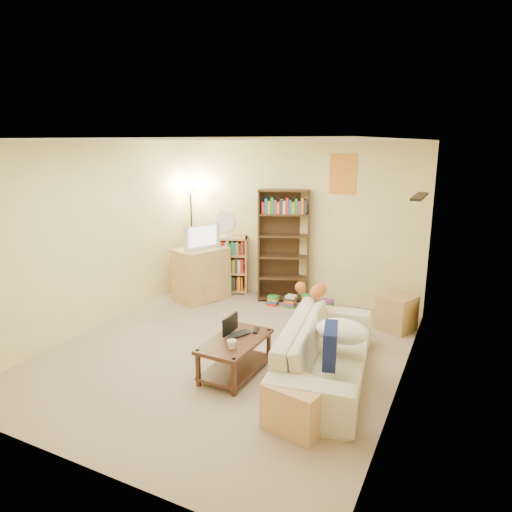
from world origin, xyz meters
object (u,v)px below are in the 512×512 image
object	(u,v)px
coffee_table	(235,352)
short_bookshelf	(225,265)
laptop	(241,335)
television	(200,237)
tabby_cat	(315,290)
tall_bookshelf	(284,243)
sofa	(326,351)
side_table	(397,312)
mug	(232,345)
floor_lamp	(191,209)
end_cabinet	(297,405)
tv_stand	(201,274)
desk_fan	(226,224)

from	to	relation	value
coffee_table	short_bookshelf	distance (m)	2.84
coffee_table	laptop	world-z (taller)	laptop
coffee_table	television	xyz separation A→B (m)	(-1.68, 1.94, 0.77)
tabby_cat	tall_bookshelf	world-z (taller)	tall_bookshelf
sofa	side_table	distance (m)	1.75
mug	television	world-z (taller)	television
short_bookshelf	floor_lamp	world-z (taller)	floor_lamp
coffee_table	short_bookshelf	bearing A→B (deg)	122.97
coffee_table	mug	size ratio (longest dim) A/B	8.91
mug	end_cabinet	distance (m)	0.98
tv_stand	television	distance (m)	0.61
television	tall_bookshelf	distance (m)	1.32
tall_bookshelf	side_table	xyz separation A→B (m)	(1.85, -0.44, -0.70)
television	tv_stand	bearing A→B (deg)	0.00
tall_bookshelf	end_cabinet	size ratio (longest dim) A/B	3.48
coffee_table	tall_bookshelf	bearing A→B (deg)	101.95
laptop	floor_lamp	world-z (taller)	floor_lamp
mug	tall_bookshelf	xyz separation A→B (m)	(-0.55, 2.69, 0.49)
television	floor_lamp	world-z (taller)	floor_lamp
tabby_cat	tv_stand	world-z (taller)	tv_stand
tv_stand	end_cabinet	xyz separation A→B (m)	(2.63, -2.54, -0.21)
mug	television	distance (m)	2.84
tall_bookshelf	floor_lamp	size ratio (longest dim) A/B	1.02
desk_fan	side_table	world-z (taller)	desk_fan
tv_stand	side_table	size ratio (longest dim) A/B	1.75
coffee_table	laptop	distance (m)	0.19
tabby_cat	end_cabinet	world-z (taller)	tabby_cat
sofa	end_cabinet	size ratio (longest dim) A/B	4.37
tall_bookshelf	end_cabinet	xyz separation A→B (m)	(1.42, -3.08, -0.73)
coffee_table	floor_lamp	xyz separation A→B (m)	(-2.15, 2.41, 1.13)
laptop	side_table	size ratio (longest dim) A/B	0.72
mug	side_table	world-z (taller)	mug
tabby_cat	floor_lamp	xyz separation A→B (m)	(-2.66, 1.29, 0.68)
sofa	side_table	world-z (taller)	sofa
coffee_table	desk_fan	distance (m)	2.92
mug	desk_fan	distance (m)	3.08
tall_bookshelf	short_bookshelf	xyz separation A→B (m)	(-1.02, -0.07, -0.46)
laptop	television	world-z (taller)	television
laptop	mug	distance (m)	0.32
coffee_table	desk_fan	world-z (taller)	desk_fan
tabby_cat	mug	xyz separation A→B (m)	(-0.43, -1.34, -0.25)
floor_lamp	end_cabinet	world-z (taller)	floor_lamp
coffee_table	end_cabinet	bearing A→B (deg)	-31.44
mug	television	xyz separation A→B (m)	(-1.76, 2.15, 0.58)
tabby_cat	side_table	distance (m)	1.34
coffee_table	television	distance (m)	2.68
floor_lamp	tabby_cat	bearing A→B (deg)	-25.84
tv_stand	sofa	bearing A→B (deg)	-10.36
tv_stand	desk_fan	bearing A→B (deg)	82.30
tabby_cat	tv_stand	bearing A→B (deg)	159.60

